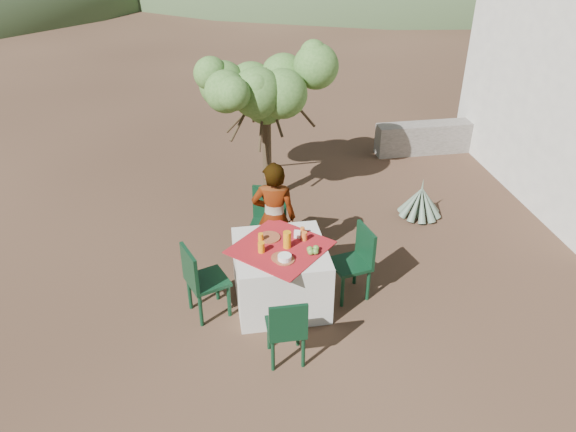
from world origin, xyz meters
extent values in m
plane|color=#321F16|center=(0.00, 0.00, 0.00)|extent=(160.00, 160.00, 0.00)
cube|color=silver|center=(-0.02, -0.35, 0.38)|extent=(1.02, 1.02, 0.75)
cube|color=maroon|center=(-0.02, -0.35, 0.76)|extent=(1.30, 1.30, 0.01)
cylinder|color=black|center=(-0.28, 0.44, 0.23)|extent=(0.05, 0.05, 0.47)
cylinder|color=black|center=(0.06, 0.33, 0.23)|extent=(0.05, 0.05, 0.47)
cylinder|color=black|center=(-0.16, 0.78, 0.23)|extent=(0.05, 0.05, 0.47)
cylinder|color=black|center=(0.17, 0.66, 0.23)|extent=(0.05, 0.05, 0.47)
cube|color=black|center=(-0.05, 0.55, 0.47)|extent=(0.55, 0.55, 0.04)
cube|color=black|center=(0.01, 0.74, 0.72)|extent=(0.43, 0.18, 0.46)
cylinder|color=black|center=(0.05, -1.12, 0.20)|extent=(0.04, 0.04, 0.41)
cylinder|color=black|center=(-0.26, -1.12, 0.20)|extent=(0.04, 0.04, 0.41)
cylinder|color=black|center=(0.05, -1.43, 0.20)|extent=(0.04, 0.04, 0.41)
cylinder|color=black|center=(-0.26, -1.43, 0.20)|extent=(0.04, 0.04, 0.41)
cube|color=black|center=(-0.10, -1.27, 0.41)|extent=(0.38, 0.38, 0.04)
cube|color=black|center=(-0.10, -1.44, 0.63)|extent=(0.38, 0.04, 0.40)
cylinder|color=black|center=(-0.63, -0.53, 0.22)|extent=(0.04, 0.04, 0.45)
cylinder|color=black|center=(-0.75, -0.21, 0.22)|extent=(0.04, 0.04, 0.45)
cylinder|color=black|center=(-0.95, -0.64, 0.22)|extent=(0.04, 0.04, 0.45)
cylinder|color=black|center=(-1.06, -0.32, 0.22)|extent=(0.04, 0.04, 0.45)
cube|color=black|center=(-0.85, -0.43, 0.45)|extent=(0.54, 0.54, 0.04)
cube|color=black|center=(-1.02, -0.49, 0.69)|extent=(0.18, 0.41, 0.44)
cylinder|color=black|center=(0.60, -0.24, 0.22)|extent=(0.04, 0.04, 0.44)
cylinder|color=black|center=(0.67, -0.57, 0.22)|extent=(0.04, 0.04, 0.44)
cylinder|color=black|center=(0.93, -0.17, 0.22)|extent=(0.04, 0.04, 0.44)
cylinder|color=black|center=(1.00, -0.50, 0.22)|extent=(0.04, 0.04, 0.44)
cube|color=black|center=(0.80, -0.37, 0.44)|extent=(0.49, 0.49, 0.04)
cube|color=black|center=(0.98, -0.33, 0.68)|extent=(0.12, 0.41, 0.43)
imported|color=#8C6651|center=(0.01, 0.31, 0.74)|extent=(0.61, 0.47, 1.48)
cylinder|color=#423421|center=(0.16, 2.13, 0.78)|extent=(0.13, 0.13, 1.56)
sphere|color=#396826|center=(0.16, 2.13, 1.56)|extent=(0.67, 0.67, 0.67)
sphere|color=#396826|center=(0.77, 2.13, 1.73)|extent=(0.62, 0.62, 0.62)
sphere|color=#396826|center=(-0.40, 2.24, 1.67)|extent=(0.58, 0.58, 0.58)
sphere|color=#396826|center=(0.27, 2.74, 1.79)|extent=(0.60, 0.60, 0.60)
sphere|color=#396826|center=(0.21, 1.57, 1.62)|extent=(0.54, 0.54, 0.54)
sphere|color=slate|center=(2.29, 1.25, 0.04)|extent=(0.21, 0.21, 0.21)
cone|color=slate|center=(2.29, 1.25, 0.31)|extent=(0.11, 0.11, 0.60)
cone|color=slate|center=(2.43, 1.26, 0.24)|extent=(0.37, 0.15, 0.51)
cone|color=slate|center=(2.39, 1.34, 0.24)|extent=(0.31, 0.29, 0.53)
cone|color=slate|center=(2.32, 1.38, 0.24)|extent=(0.17, 0.36, 0.51)
cone|color=slate|center=(2.24, 1.37, 0.24)|extent=(0.23, 0.35, 0.52)
cone|color=slate|center=(2.18, 1.31, 0.24)|extent=(0.35, 0.25, 0.52)
cone|color=slate|center=(2.16, 1.23, 0.24)|extent=(0.37, 0.15, 0.51)
cone|color=slate|center=(2.19, 1.16, 0.24)|extent=(0.31, 0.29, 0.53)
cone|color=slate|center=(2.27, 1.11, 0.24)|extent=(0.17, 0.36, 0.51)
cone|color=slate|center=(2.35, 1.12, 0.24)|extent=(0.23, 0.35, 0.52)
cone|color=slate|center=(2.41, 1.18, 0.24)|extent=(0.35, 0.25, 0.52)
cube|color=gray|center=(3.60, 3.40, 0.28)|extent=(2.60, 0.35, 0.55)
cylinder|color=brown|center=(-0.12, -0.15, 0.77)|extent=(0.26, 0.26, 0.01)
cylinder|color=brown|center=(-0.04, -0.57, 0.77)|extent=(0.22, 0.22, 0.01)
cylinder|color=orange|center=(-0.21, -0.20, 0.81)|extent=(0.06, 0.06, 0.10)
cylinder|color=orange|center=(-0.24, -0.42, 0.82)|extent=(0.08, 0.08, 0.12)
cylinder|color=orange|center=(0.06, -0.37, 0.86)|extent=(0.09, 0.09, 0.20)
cylinder|color=brown|center=(-0.01, -0.62, 0.77)|extent=(0.22, 0.22, 0.01)
cylinder|color=white|center=(-0.01, -0.62, 0.80)|extent=(0.15, 0.15, 0.05)
cylinder|color=orange|center=(0.27, -0.26, 0.81)|extent=(0.07, 0.07, 0.10)
cylinder|color=orange|center=(0.28, -0.13, 0.80)|extent=(0.05, 0.05, 0.08)
cube|color=white|center=(0.20, -0.20, 0.81)|extent=(0.08, 0.06, 0.09)
sphere|color=#5E8F34|center=(0.29, -0.51, 0.80)|extent=(0.07, 0.07, 0.07)
sphere|color=#5E8F34|center=(0.36, -0.50, 0.80)|extent=(0.07, 0.07, 0.07)
sphere|color=#5E8F34|center=(0.34, -0.56, 0.80)|extent=(0.07, 0.07, 0.07)
sphere|color=#5E8F34|center=(0.29, -0.56, 0.80)|extent=(0.07, 0.07, 0.07)
camera|label=1|loc=(-0.77, -5.48, 4.27)|focal=35.00mm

